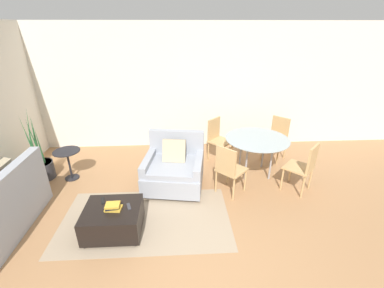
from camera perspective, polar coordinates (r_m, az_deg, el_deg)
ground_plane at (r=3.49m, az=-0.53°, el=-24.28°), size 20.00×20.00×0.00m
wall_back at (r=5.89m, az=-2.24°, el=12.31°), size 12.00×0.06×2.75m
area_rug at (r=4.08m, az=-10.12°, el=-16.02°), size 2.49×1.41×0.01m
armchair at (r=4.57m, az=-4.00°, el=-5.48°), size 1.13×1.08×0.93m
ottoman at (r=3.85m, az=-17.10°, el=-15.63°), size 0.76×0.66×0.39m
book_stack at (r=3.70m, az=-17.18°, el=-13.18°), size 0.23×0.17×0.08m
tv_remote_primary at (r=3.71m, az=-13.86°, el=-13.31°), size 0.08×0.15×0.01m
tv_remote_secondary at (r=3.91m, az=-19.22°, el=-11.79°), size 0.09×0.16×0.01m
potted_plant at (r=5.59m, az=-30.56°, el=-4.15°), size 0.43×0.43×1.37m
side_table at (r=5.25m, az=-25.81°, el=-3.04°), size 0.47×0.47×0.58m
dining_table at (r=4.94m, az=14.22°, el=0.40°), size 1.18×1.18×0.74m
dining_chair_near_left at (r=4.30m, az=8.17°, el=-5.12°), size 0.59×0.59×0.90m
dining_chair_near_right at (r=4.71m, az=23.74°, el=-4.30°), size 0.59×0.59×0.90m
dining_chair_far_left at (r=5.43m, az=5.66°, el=1.61°), size 0.59×0.59×0.90m
dining_chair_far_right at (r=5.77m, az=18.40°, el=1.82°), size 0.59×0.59×0.90m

